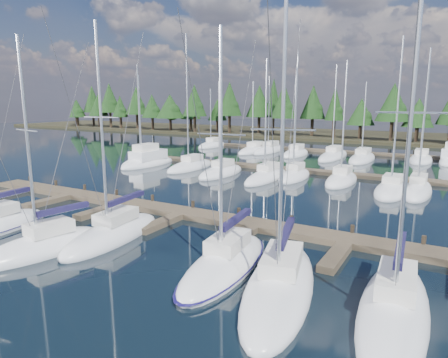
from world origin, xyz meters
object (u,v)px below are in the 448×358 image
Objects in this scene: front_sailboat_2 at (45,247)px; motor_yacht_left at (148,161)px; front_sailboat_6 at (394,309)px; front_sailboat_4 at (225,264)px; front_sailboat_3 at (113,234)px; front_sailboat_5 at (280,286)px; main_dock at (180,215)px.

front_sailboat_2 reaches higher than motor_yacht_left.
motor_yacht_left is (-33.49, 24.33, 0.22)m from front_sailboat_6.
front_sailboat_4 is 8.14m from front_sailboat_6.
front_sailboat_3 reaches higher than front_sailboat_2.
front_sailboat_3 is 11.80m from front_sailboat_5.
motor_yacht_left is (-25.37, 23.81, 0.24)m from front_sailboat_4.
front_sailboat_6 is 1.56× the size of motor_yacht_left.
front_sailboat_6 is (8.12, -0.52, 0.01)m from front_sailboat_4.
front_sailboat_3 is 1.03× the size of front_sailboat_5.
front_sailboat_2 is 30.89m from motor_yacht_left.
front_sailboat_3 is at bearing 176.45° from front_sailboat_6.
front_sailboat_6 is (18.23, 2.53, 0.00)m from front_sailboat_2.
front_sailboat_5 is at bearing -40.67° from motor_yacht_left.
main_dock is 25.13m from motor_yacht_left.
front_sailboat_2 is 3.96m from front_sailboat_3.
front_sailboat_4 is 3.48m from front_sailboat_5.
front_sailboat_4 reaches higher than main_dock.
front_sailboat_3 reaches higher than motor_yacht_left.
front_sailboat_6 is at bearing -36.00° from motor_yacht_left.
front_sailboat_4 is at bearing 176.32° from front_sailboat_6.
main_dock is at bearing 139.65° from front_sailboat_4.
motor_yacht_left is at bearing 144.00° from front_sailboat_6.
main_dock is 5.85m from front_sailboat_3.
front_sailboat_2 is 1.34× the size of motor_yacht_left.
front_sailboat_3 is 1.45× the size of motor_yacht_left.
motor_yacht_left is at bearing 126.13° from front_sailboat_3.
main_dock is 2.99× the size of front_sailboat_6.
front_sailboat_5 reaches higher than front_sailboat_2.
front_sailboat_4 is at bearing -3.41° from front_sailboat_3.
front_sailboat_4 is (7.38, -6.27, 0.07)m from main_dock.
main_dock is at bearing 73.65° from front_sailboat_2.
front_sailboat_6 is (15.50, -6.79, 0.09)m from main_dock.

